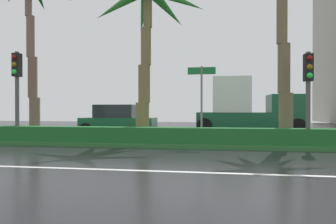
# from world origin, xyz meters

# --- Properties ---
(ground_plane) EXTENTS (90.00, 42.00, 0.10)m
(ground_plane) POSITION_xyz_m (0.00, 9.00, -0.05)
(ground_plane) COLOR black
(near_lane_divider_stripe) EXTENTS (81.00, 0.14, 0.01)m
(near_lane_divider_stripe) POSITION_xyz_m (0.00, 2.00, 0.00)
(near_lane_divider_stripe) COLOR white
(near_lane_divider_stripe) RESTS_ON ground_plane
(median_strip) EXTENTS (85.50, 4.00, 0.15)m
(median_strip) POSITION_xyz_m (0.00, 8.00, 0.07)
(median_strip) COLOR #2D6B33
(median_strip) RESTS_ON ground_plane
(median_hedge) EXTENTS (76.50, 0.70, 0.60)m
(median_hedge) POSITION_xyz_m (0.00, 6.60, 0.45)
(median_hedge) COLOR #1E6028
(median_hedge) RESTS_ON median_strip
(palm_tree_centre_left) EXTENTS (4.83, 4.58, 6.88)m
(palm_tree_centre_left) POSITION_xyz_m (-2.90, 7.60, 5.42)
(palm_tree_centre_left) COLOR olive
(palm_tree_centre_left) RESTS_ON median_strip
(traffic_signal_median_left) EXTENTS (0.28, 0.43, 3.68)m
(traffic_signal_median_left) POSITION_xyz_m (-8.16, 6.51, 2.69)
(traffic_signal_median_left) COLOR #4C4C47
(traffic_signal_median_left) RESTS_ON median_strip
(traffic_signal_median_right) EXTENTS (0.28, 0.43, 3.32)m
(traffic_signal_median_right) POSITION_xyz_m (3.18, 6.37, 2.44)
(traffic_signal_median_right) COLOR #4C4C47
(traffic_signal_median_right) RESTS_ON median_strip
(street_name_sign) EXTENTS (1.10, 0.08, 3.00)m
(street_name_sign) POSITION_xyz_m (-0.60, 7.11, 2.08)
(street_name_sign) COLOR slate
(street_name_sign) RESTS_ON median_strip
(car_in_traffic_leading) EXTENTS (4.30, 2.02, 1.72)m
(car_in_traffic_leading) POSITION_xyz_m (-5.70, 12.23, 0.83)
(car_in_traffic_leading) COLOR #195133
(car_in_traffic_leading) RESTS_ON ground_plane
(box_truck_lead) EXTENTS (6.40, 2.64, 3.46)m
(box_truck_lead) POSITION_xyz_m (1.92, 14.82, 1.55)
(box_truck_lead) COLOR #195133
(box_truck_lead) RESTS_ON ground_plane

